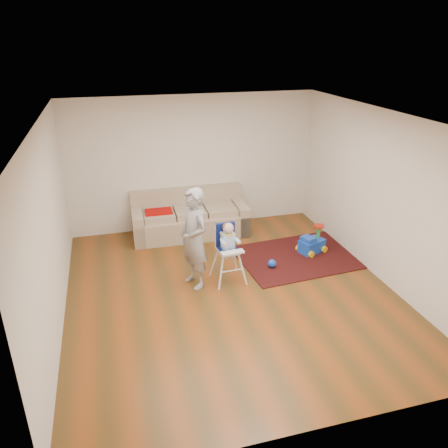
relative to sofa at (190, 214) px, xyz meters
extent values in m
plane|color=#523815|center=(0.19, -2.30, -0.44)|extent=(5.50, 5.50, 0.00)
cube|color=white|center=(0.19, 0.45, 0.91)|extent=(5.00, 0.04, 2.70)
cube|color=white|center=(-2.31, -2.30, 0.91)|extent=(0.04, 5.50, 2.70)
cube|color=white|center=(2.69, -2.30, 0.91)|extent=(0.04, 5.50, 2.70)
cube|color=white|center=(0.19, -2.30, 2.26)|extent=(5.00, 5.50, 0.04)
cube|color=#B10906|center=(-0.62, -0.05, 0.14)|extent=(0.52, 0.34, 0.04)
cube|color=black|center=(1.69, -1.50, -0.43)|extent=(2.23, 1.74, 0.02)
sphere|color=blue|center=(1.09, -1.76, -0.35)|extent=(0.15, 0.15, 0.15)
cylinder|color=blue|center=(0.19, -2.03, 0.48)|extent=(0.02, 0.12, 0.01)
imported|color=gray|center=(-0.30, -1.93, 0.38)|extent=(0.58, 0.70, 1.64)
camera|label=1|loc=(-1.46, -7.95, 3.30)|focal=35.00mm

